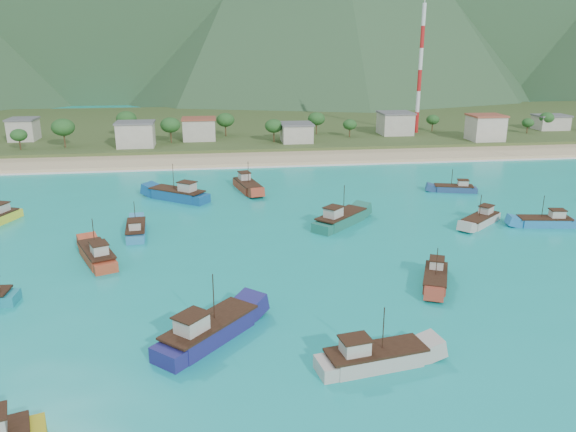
{
  "coord_description": "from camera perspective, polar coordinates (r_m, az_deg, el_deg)",
  "views": [
    {
      "loc": [
        -6.0,
        -68.38,
        30.22
      ],
      "look_at": [
        5.67,
        18.0,
        3.0
      ],
      "focal_mm": 35.0,
      "sensor_mm": 36.0,
      "label": 1
    }
  ],
  "objects": [
    {
      "name": "boat_13",
      "position": [
        56.7,
        8.7,
        -14.14
      ],
      "size": [
        11.5,
        5.13,
        6.56
      ],
      "rotation": [
        0.0,
        0.0,
        4.88
      ],
      "color": "#B4ADA3",
      "rests_on": "ground"
    },
    {
      "name": "boat_17",
      "position": [
        94.83,
        -15.18,
        -1.45
      ],
      "size": [
        3.77,
        10.05,
        5.81
      ],
      "rotation": [
        0.0,
        0.0,
        0.09
      ],
      "color": "teal",
      "rests_on": "ground"
    },
    {
      "name": "beach",
      "position": [
        150.57,
        -5.28,
        5.69
      ],
      "size": [
        400.0,
        18.0,
        1.2
      ],
      "primitive_type": "cube",
      "color": "beige",
      "rests_on": "ground"
    },
    {
      "name": "boat_25",
      "position": [
        105.34,
        24.68,
        -0.59
      ],
      "size": [
        10.13,
        4.37,
        5.79
      ],
      "rotation": [
        0.0,
        0.0,
        1.42
      ],
      "color": "#1F73B0",
      "rests_on": "ground"
    },
    {
      "name": "boat_15",
      "position": [
        102.22,
        18.99,
        -0.43
      ],
      "size": [
        9.46,
        8.58,
        5.84
      ],
      "rotation": [
        0.0,
        0.0,
        2.27
      ],
      "color": "#B9B4AA",
      "rests_on": "ground"
    },
    {
      "name": "vegetation",
      "position": [
        172.99,
        -10.57,
        8.73
      ],
      "size": [
        275.22,
        26.05,
        8.36
      ],
      "color": "#235623",
      "rests_on": "ground"
    },
    {
      "name": "village",
      "position": [
        171.4,
        -1.14,
        8.77
      ],
      "size": [
        206.86,
        26.9,
        7.17
      ],
      "color": "beige",
      "rests_on": "ground"
    },
    {
      "name": "boat_14",
      "position": [
        75.99,
        14.74,
        -6.19
      ],
      "size": [
        6.37,
        9.78,
        5.59
      ],
      "rotation": [
        0.0,
        0.0,
        2.73
      ],
      "color": "#9C3927",
      "rests_on": "ground"
    },
    {
      "name": "boat_0",
      "position": [
        60.81,
        -8.08,
        -11.57
      ],
      "size": [
        11.52,
        12.1,
        7.63
      ],
      "rotation": [
        0.0,
        0.0,
        5.54
      ],
      "color": "navy",
      "rests_on": "ground"
    },
    {
      "name": "boat_5",
      "position": [
        122.8,
        16.54,
        2.64
      ],
      "size": [
        9.22,
        4.9,
        5.23
      ],
      "rotation": [
        0.0,
        0.0,
        1.3
      ],
      "color": "navy",
      "rests_on": "ground"
    },
    {
      "name": "radio_tower",
      "position": [
        188.59,
        13.28,
        14.26
      ],
      "size": [
        1.2,
        1.2,
        39.84
      ],
      "color": "red",
      "rests_on": "ground"
    },
    {
      "name": "surf_line",
      "position": [
        141.28,
        -5.1,
        4.92
      ],
      "size": [
        400.0,
        2.5,
        0.08
      ],
      "primitive_type": "cube",
      "color": "white",
      "rests_on": "ground"
    },
    {
      "name": "boat_2",
      "position": [
        119.12,
        -4.15,
        3.02
      ],
      "size": [
        5.85,
        11.92,
        6.77
      ],
      "rotation": [
        0.0,
        0.0,
        3.37
      ],
      "color": "#A33A24",
      "rests_on": "ground"
    },
    {
      "name": "ground",
      "position": [
        75.0,
        -2.47,
        -6.44
      ],
      "size": [
        600.0,
        600.0,
        0.0
      ],
      "primitive_type": "plane",
      "color": "#0D9896",
      "rests_on": "ground"
    },
    {
      "name": "boat_4",
      "position": [
        96.56,
        5.34,
        -0.39
      ],
      "size": [
        11.33,
        11.22,
        7.27
      ],
      "rotation": [
        0.0,
        0.0,
        5.49
      ],
      "color": "#1C6A58",
      "rests_on": "ground"
    },
    {
      "name": "boat_16",
      "position": [
        85.16,
        -18.82,
        -3.84
      ],
      "size": [
        7.38,
        11.5,
        6.56
      ],
      "rotation": [
        0.0,
        0.0,
        0.4
      ],
      "color": "#B14325",
      "rests_on": "ground"
    },
    {
      "name": "land",
      "position": [
        210.65,
        -6.06,
        9.0
      ],
      "size": [
        400.0,
        110.0,
        2.4
      ],
      "primitive_type": "cube",
      "color": "#385123",
      "rests_on": "ground"
    },
    {
      "name": "boat_7",
      "position": [
        113.63,
        -11.08,
        2.11
      ],
      "size": [
        12.61,
        10.73,
        7.61
      ],
      "rotation": [
        0.0,
        0.0,
        0.93
      ],
      "color": "#124E89",
      "rests_on": "ground"
    }
  ]
}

